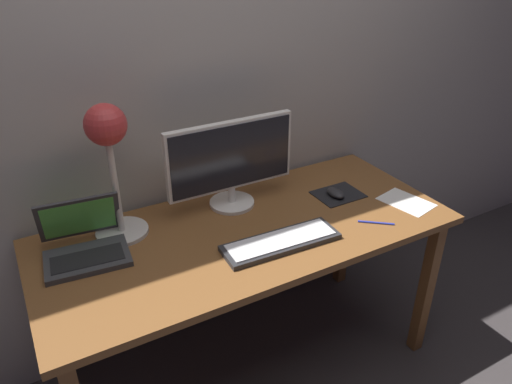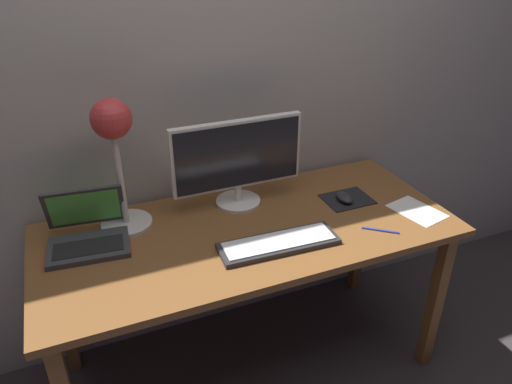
{
  "view_description": "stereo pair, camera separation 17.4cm",
  "coord_description": "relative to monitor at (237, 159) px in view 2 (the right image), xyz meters",
  "views": [
    {
      "loc": [
        -0.73,
        -1.38,
        1.75
      ],
      "look_at": [
        0.01,
        -0.05,
        0.92
      ],
      "focal_mm": 33.87,
      "sensor_mm": 36.0,
      "label": 1
    },
    {
      "loc": [
        -0.58,
        -1.46,
        1.75
      ],
      "look_at": [
        0.01,
        -0.05,
        0.92
      ],
      "focal_mm": 33.87,
      "sensor_mm": 36.0,
      "label": 2
    }
  ],
  "objects": [
    {
      "name": "keyboard_main",
      "position": [
        0.02,
        -0.35,
        -0.19
      ],
      "size": [
        0.45,
        0.16,
        0.03
      ],
      "color": "#28282B",
      "rests_on": "desk"
    },
    {
      "name": "back_wall",
      "position": [
        -0.03,
        0.21,
        0.36
      ],
      "size": [
        4.8,
        0.06,
        2.6
      ],
      "primitive_type": "cube",
      "color": "#A8A099",
      "rests_on": "ground"
    },
    {
      "name": "desk",
      "position": [
        -0.03,
        -0.19,
        -0.28
      ],
      "size": [
        1.6,
        0.7,
        0.74
      ],
      "color": "brown",
      "rests_on": "ground"
    },
    {
      "name": "pen",
      "position": [
        0.42,
        -0.41,
        -0.2
      ],
      "size": [
        0.11,
        0.09,
        0.01
      ],
      "primitive_type": "cylinder",
      "rotation": [
        0.0,
        1.57,
        -0.67
      ],
      "color": "#2633A5",
      "rests_on": "desk"
    },
    {
      "name": "mouse",
      "position": [
        0.42,
        -0.16,
        -0.18
      ],
      "size": [
        0.06,
        0.1,
        0.03
      ],
      "primitive_type": "ellipsoid",
      "color": "#28282B",
      "rests_on": "mousepad"
    },
    {
      "name": "desk_lamp",
      "position": [
        -0.46,
        0.01,
        0.16
      ],
      "size": [
        0.2,
        0.2,
        0.51
      ],
      "color": "beige",
      "rests_on": "desk"
    },
    {
      "name": "laptop",
      "position": [
        -0.61,
        -0.05,
        -0.15
      ],
      "size": [
        0.31,
        0.28,
        0.2
      ],
      "color": "#38383A",
      "rests_on": "desk"
    },
    {
      "name": "mousepad",
      "position": [
        0.44,
        -0.15,
        -0.2
      ],
      "size": [
        0.2,
        0.16,
        0.0
      ],
      "primitive_type": "cube",
      "color": "black",
      "rests_on": "desk"
    },
    {
      "name": "monitor",
      "position": [
        0.0,
        0.0,
        0.0
      ],
      "size": [
        0.54,
        0.19,
        0.37
      ],
      "color": "silver",
      "rests_on": "desk"
    },
    {
      "name": "paper_sheet_near_mouse",
      "position": [
        0.65,
        -0.34,
        -0.2
      ],
      "size": [
        0.19,
        0.24,
        0.0
      ],
      "primitive_type": "cube",
      "rotation": [
        0.0,
        0.0,
        0.22
      ],
      "color": "white",
      "rests_on": "desk"
    },
    {
      "name": "ground_plane",
      "position": [
        -0.03,
        -0.19,
        -0.94
      ],
      "size": [
        4.8,
        4.8,
        0.0
      ],
      "primitive_type": "plane",
      "color": "#383333",
      "rests_on": "ground"
    }
  ]
}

